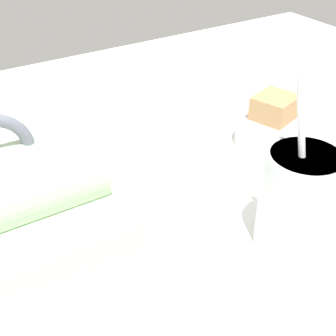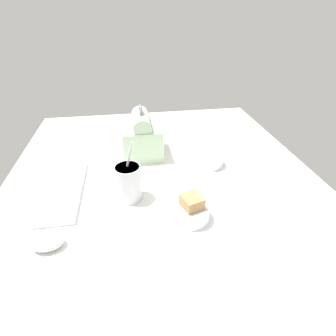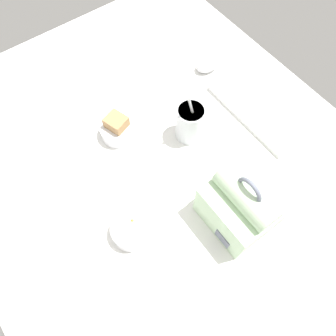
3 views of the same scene
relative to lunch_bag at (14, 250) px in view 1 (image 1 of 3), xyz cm
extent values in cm
cube|color=white|center=(-23.08, -5.75, -8.83)|extent=(140.00, 110.00, 2.00)
cube|color=#B7D6AD|center=(0.00, 0.01, -1.64)|extent=(17.01, 15.21, 12.39)
cylinder|color=silver|center=(-27.83, 6.22, -2.08)|extent=(8.22, 8.22, 11.51)
cylinder|color=olive|center=(-27.83, 6.22, 3.38)|extent=(7.24, 7.24, 0.60)
cylinder|color=silver|center=(-27.21, 5.81, 4.92)|extent=(0.70, 3.88, 13.02)
cylinder|color=silver|center=(-40.20, -10.80, -5.57)|extent=(10.43, 10.43, 4.52)
cube|color=#A87F51|center=(-40.20, -10.80, -3.09)|extent=(7.07, 6.73, 6.33)
cylinder|color=silver|center=(-12.49, -24.48, -5.52)|extent=(10.04, 10.04, 4.62)
ellipsoid|color=white|center=(-10.98, -25.23, -4.61)|extent=(2.73, 2.73, 3.21)
cone|color=#EFBC47|center=(-13.74, -23.07, -4.25)|extent=(4.54, 4.54, 3.93)
sphere|color=#4C5623|center=(-12.17, -27.53, -5.62)|extent=(1.20, 1.20, 1.20)
sphere|color=#4C5623|center=(-11.75, -26.94, -5.62)|extent=(1.20, 1.20, 1.20)
sphere|color=#4C5623|center=(-11.69, -26.22, -5.62)|extent=(1.20, 1.20, 1.20)
camera|label=1|loc=(4.26, 31.83, 28.21)|focal=50.00mm
camera|label=2|loc=(-94.51, 4.28, 44.85)|focal=28.00mm
camera|label=3|loc=(12.13, -31.03, 75.34)|focal=35.00mm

